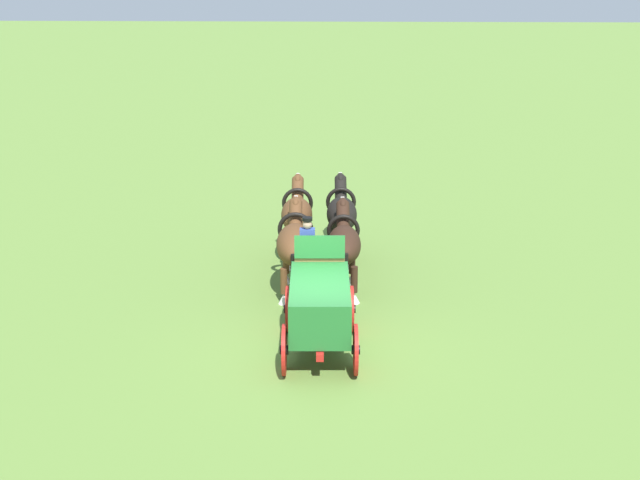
{
  "coord_description": "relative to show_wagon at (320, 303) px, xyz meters",
  "views": [
    {
      "loc": [
        -18.3,
        -0.68,
        8.47
      ],
      "look_at": [
        4.5,
        0.16,
        1.2
      ],
      "focal_mm": 49.66,
      "sensor_mm": 36.0,
      "label": 1
    }
  ],
  "objects": [
    {
      "name": "ground_plane",
      "position": [
        -0.15,
        -0.01,
        -1.11
      ],
      "size": [
        220.0,
        220.0,
        0.0
      ],
      "primitive_type": "plane",
      "color": "olive"
    },
    {
      "name": "show_wagon",
      "position": [
        0.0,
        0.0,
        0.0
      ],
      "size": [
        5.77,
        1.8,
        2.66
      ],
      "color": "#236B2D",
      "rests_on": "ground"
    },
    {
      "name": "draft_horse_rear_near",
      "position": [
        3.59,
        0.79,
        0.21
      ],
      "size": [
        3.24,
        1.04,
        2.18
      ],
      "color": "brown",
      "rests_on": "ground"
    },
    {
      "name": "draft_horse_rear_off",
      "position": [
        3.66,
        -0.51,
        0.19
      ],
      "size": [
        3.11,
        0.96,
        2.16
      ],
      "color": "#331E14",
      "rests_on": "ground"
    },
    {
      "name": "draft_horse_lead_near",
      "position": [
        6.2,
        0.89,
        0.25
      ],
      "size": [
        3.08,
        0.99,
        2.23
      ],
      "color": "brown",
      "rests_on": "ground"
    },
    {
      "name": "draft_horse_lead_off",
      "position": [
        6.25,
        -0.41,
        0.26
      ],
      "size": [
        3.18,
        0.97,
        2.25
      ],
      "color": "black",
      "rests_on": "ground"
    }
  ]
}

